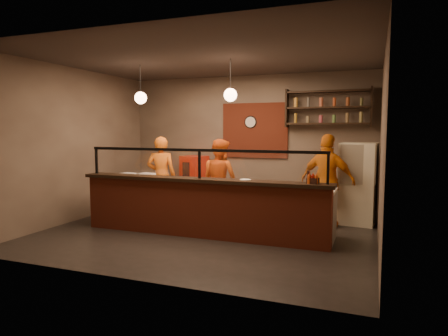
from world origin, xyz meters
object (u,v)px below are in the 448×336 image
at_px(cook_right, 328,181).
at_px(fridge, 358,184).
at_px(cook_mid, 220,180).
at_px(pepper_mill, 308,177).
at_px(condiment_caddy, 313,181).
at_px(pizza_dough, 253,186).
at_px(red_cooler, 194,182).
at_px(cook_left, 161,177).
at_px(wall_clock, 251,122).

distance_m(cook_right, fridge, 0.75).
height_order(cook_mid, pepper_mill, cook_mid).
relative_size(cook_right, condiment_caddy, 10.93).
bearing_deg(cook_right, pizza_dough, 58.20).
distance_m(red_cooler, pizza_dough, 2.96).
relative_size(cook_right, pizza_dough, 3.72).
bearing_deg(pepper_mill, pizza_dough, 160.59).
distance_m(cook_left, condiment_caddy, 3.71).
relative_size(cook_left, condiment_caddy, 10.53).
relative_size(cook_right, pepper_mill, 9.10).
bearing_deg(condiment_caddy, cook_right, 87.63).
height_order(red_cooler, condiment_caddy, red_cooler).
bearing_deg(cook_left, condiment_caddy, 145.28).
height_order(fridge, pizza_dough, fridge).
bearing_deg(pizza_dough, wall_clock, 108.11).
xyz_separation_m(wall_clock, cook_left, (-1.60, -1.49, -1.21)).
height_order(cook_right, condiment_caddy, cook_right).
bearing_deg(wall_clock, cook_right, -31.69).
height_order(fridge, condiment_caddy, fridge).
height_order(fridge, pepper_mill, fridge).
xyz_separation_m(condiment_caddy, pepper_mill, (-0.08, 0.02, 0.05)).
height_order(condiment_caddy, pepper_mill, pepper_mill).
distance_m(cook_mid, condiment_caddy, 2.59).
xyz_separation_m(cook_left, cook_right, (3.55, 0.28, 0.03)).
height_order(wall_clock, cook_right, wall_clock).
bearing_deg(red_cooler, cook_left, -82.29).
relative_size(pizza_dough, pepper_mill, 2.44).
distance_m(wall_clock, cook_mid, 1.84).
distance_m(cook_left, red_cooler, 1.23).
xyz_separation_m(fridge, pepper_mill, (-0.69, -2.02, 0.33)).
relative_size(cook_mid, condiment_caddy, 10.25).
bearing_deg(cook_left, cook_right, 169.70).
bearing_deg(fridge, cook_left, -162.41).
relative_size(cook_left, cook_mid, 1.03).
bearing_deg(pizza_dough, pepper_mill, -19.41).
relative_size(cook_mid, pizza_dough, 3.49).
bearing_deg(cook_right, red_cooler, -1.42).
relative_size(cook_mid, fridge, 1.04).
bearing_deg(condiment_caddy, red_cooler, 142.98).
bearing_deg(cook_left, pepper_mill, 145.19).
distance_m(condiment_caddy, pepper_mill, 0.10).
bearing_deg(wall_clock, pepper_mill, -56.42).
bearing_deg(fridge, wall_clock, 171.11).
bearing_deg(cook_mid, cook_right, -152.14).
distance_m(pizza_dough, pepper_mill, 1.13).
relative_size(wall_clock, cook_mid, 0.17).
bearing_deg(fridge, cook_right, -130.76).
height_order(cook_mid, cook_right, cook_right).
distance_m(cook_left, cook_right, 3.56).
xyz_separation_m(fridge, condiment_caddy, (-0.61, -2.05, 0.28)).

